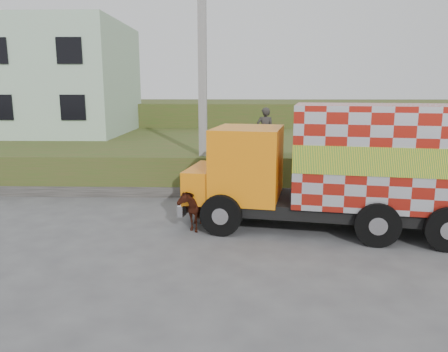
{
  "coord_description": "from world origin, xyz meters",
  "views": [
    {
      "loc": [
        0.27,
        -11.66,
        4.01
      ],
      "look_at": [
        -0.13,
        1.72,
        1.3
      ],
      "focal_mm": 35.0,
      "sensor_mm": 36.0,
      "label": 1
    }
  ],
  "objects_px": {
    "utility_pole": "(203,86)",
    "pedestrian": "(265,131)",
    "cargo_truck": "(343,166)",
    "cow": "(192,207)"
  },
  "relations": [
    {
      "from": "cow",
      "to": "pedestrian",
      "type": "distance_m",
      "value": 5.32
    },
    {
      "from": "utility_pole",
      "to": "pedestrian",
      "type": "distance_m",
      "value": 2.9
    },
    {
      "from": "utility_pole",
      "to": "cargo_truck",
      "type": "xyz_separation_m",
      "value": [
        4.25,
        -4.09,
        -2.24
      ]
    },
    {
      "from": "cow",
      "to": "cargo_truck",
      "type": "bearing_deg",
      "value": 0.0
    },
    {
      "from": "utility_pole",
      "to": "cargo_truck",
      "type": "bearing_deg",
      "value": -43.89
    },
    {
      "from": "cargo_truck",
      "to": "cow",
      "type": "bearing_deg",
      "value": -170.05
    },
    {
      "from": "pedestrian",
      "to": "cargo_truck",
      "type": "bearing_deg",
      "value": 115.55
    },
    {
      "from": "utility_pole",
      "to": "pedestrian",
      "type": "height_order",
      "value": "utility_pole"
    },
    {
      "from": "utility_pole",
      "to": "cow",
      "type": "height_order",
      "value": "utility_pole"
    },
    {
      "from": "cargo_truck",
      "to": "utility_pole",
      "type": "bearing_deg",
      "value": 146.5
    }
  ]
}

